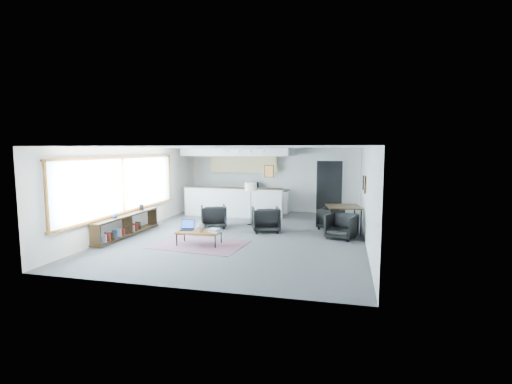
% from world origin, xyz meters
% --- Properties ---
extents(room, '(7.02, 9.02, 2.62)m').
position_xyz_m(room, '(0.00, 0.00, 1.30)').
color(room, '#49494B').
rests_on(room, ground).
extents(window, '(0.10, 5.95, 1.66)m').
position_xyz_m(window, '(-3.46, -0.90, 1.46)').
color(window, '#8CBFFF').
rests_on(window, room).
extents(console, '(0.35, 3.00, 0.80)m').
position_xyz_m(console, '(-3.30, -1.05, 0.33)').
color(console, '#312111').
rests_on(console, floor).
extents(kitchenette, '(4.20, 1.96, 2.60)m').
position_xyz_m(kitchenette, '(-1.20, 3.71, 1.38)').
color(kitchenette, white).
rests_on(kitchenette, floor).
extents(doorway, '(1.10, 0.12, 2.15)m').
position_xyz_m(doorway, '(2.30, 4.42, 1.07)').
color(doorway, black).
rests_on(doorway, room).
extents(track_light, '(1.60, 0.07, 0.15)m').
position_xyz_m(track_light, '(-0.59, 2.20, 2.53)').
color(track_light, silver).
rests_on(track_light, room).
extents(wall_art_lower, '(0.03, 0.38, 0.48)m').
position_xyz_m(wall_art_lower, '(3.47, 0.40, 1.55)').
color(wall_art_lower, black).
rests_on(wall_art_lower, room).
extents(wall_art_upper, '(0.03, 0.34, 0.44)m').
position_xyz_m(wall_art_upper, '(3.47, 1.70, 1.50)').
color(wall_art_upper, black).
rests_on(wall_art_upper, room).
extents(kilim_rug, '(2.53, 1.85, 0.01)m').
position_xyz_m(kilim_rug, '(-0.84, -1.47, 0.01)').
color(kilim_rug, brown).
rests_on(kilim_rug, floor).
extents(coffee_table, '(1.17, 0.66, 0.38)m').
position_xyz_m(coffee_table, '(-0.84, -1.47, 0.35)').
color(coffee_table, brown).
rests_on(coffee_table, floor).
extents(laptop, '(0.42, 0.37, 0.26)m').
position_xyz_m(laptop, '(-1.21, -1.39, 0.45)').
color(laptop, black).
rests_on(laptop, coffee_table).
extents(ceramic_pot, '(0.23, 0.23, 0.23)m').
position_xyz_m(ceramic_pot, '(-0.77, -1.51, 0.49)').
color(ceramic_pot, gray).
rests_on(ceramic_pot, coffee_table).
extents(book_stack, '(0.36, 0.33, 0.09)m').
position_xyz_m(book_stack, '(-0.39, -1.47, 0.42)').
color(book_stack, silver).
rests_on(book_stack, coffee_table).
extents(coaster, '(0.13, 0.13, 0.01)m').
position_xyz_m(coaster, '(-0.77, -1.70, 0.38)').
color(coaster, '#E5590C').
rests_on(coaster, coffee_table).
extents(armchair_left, '(1.02, 0.99, 0.81)m').
position_xyz_m(armchair_left, '(-1.24, 0.72, 0.41)').
color(armchair_left, black).
rests_on(armchair_left, floor).
extents(armchair_right, '(1.02, 0.99, 0.85)m').
position_xyz_m(armchair_right, '(0.55, 0.53, 0.42)').
color(armchair_right, black).
rests_on(armchair_right, floor).
extents(floor_lamp, '(0.51, 0.51, 1.43)m').
position_xyz_m(floor_lamp, '(-0.17, 1.48, 1.24)').
color(floor_lamp, black).
rests_on(floor_lamp, floor).
extents(dining_table, '(1.16, 1.16, 0.83)m').
position_xyz_m(dining_table, '(2.89, 0.94, 0.76)').
color(dining_table, '#312111').
rests_on(dining_table, floor).
extents(dining_chair_near, '(0.82, 0.79, 0.67)m').
position_xyz_m(dining_chair_near, '(2.85, 0.13, 0.34)').
color(dining_chair_near, black).
rests_on(dining_chair_near, floor).
extents(dining_chair_far, '(0.75, 0.73, 0.62)m').
position_xyz_m(dining_chair_far, '(2.50, 1.39, 0.31)').
color(dining_chair_far, black).
rests_on(dining_chair_far, floor).
extents(microwave, '(0.54, 0.34, 0.34)m').
position_xyz_m(microwave, '(-0.80, 4.15, 1.10)').
color(microwave, black).
rests_on(microwave, kitchenette).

